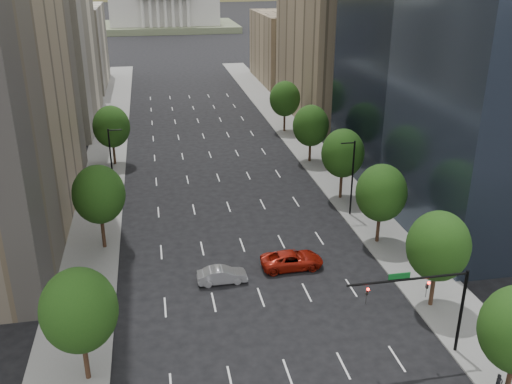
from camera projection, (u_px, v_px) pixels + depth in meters
sidewalk_left at (96, 216)px, 65.07m from camera, size 6.00×200.00×0.15m
sidewalk_right at (352, 197)px, 70.40m from camera, size 6.00×200.00×0.15m
midrise_cream_left at (45, 23)px, 95.87m from camera, size 14.00×30.00×35.00m
filler_left at (73, 47)px, 129.09m from camera, size 14.00×26.00×18.00m
parking_tan_right at (332, 34)px, 102.70m from camera, size 14.00×30.00×30.00m
filler_right at (288, 48)px, 135.35m from camera, size 14.00×26.00×16.00m
tree_right_1 at (438, 246)px, 46.18m from camera, size 5.20×5.20×8.75m
tree_right_2 at (381, 193)px, 57.14m from camera, size 5.20×5.20×8.61m
tree_right_3 at (343, 153)px, 67.93m from camera, size 5.20×5.20×8.89m
tree_right_4 at (311, 126)px, 80.82m from camera, size 5.20×5.20×8.46m
tree_right_5 at (285, 99)px, 95.24m from camera, size 5.20×5.20×8.75m
tree_left_0 at (79, 310)px, 37.72m from camera, size 5.20×5.20×8.75m
tree_left_1 at (99, 194)px, 55.81m from camera, size 5.20×5.20×8.97m
tree_left_2 at (111, 127)px, 79.55m from camera, size 5.20×5.20×8.68m
streetlight_rn at (352, 176)px, 63.69m from camera, size 1.70×0.20×9.00m
streetlight_ln at (112, 162)px, 68.15m from camera, size 1.70×0.20×9.00m
traffic_signal at (433, 296)px, 40.35m from camera, size 9.12×0.40×7.38m
capitol at (164, 9)px, 236.87m from camera, size 60.00×40.00×35.20m
foothills at (188, 29)px, 578.21m from camera, size 720.00×413.00×263.00m
car_silver at (222, 275)px, 51.61m from camera, size 4.58×1.63×1.50m
car_red_far at (292, 260)px, 54.08m from camera, size 6.04×2.88×1.67m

